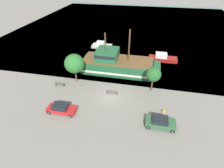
% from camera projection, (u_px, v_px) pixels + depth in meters
% --- Properties ---
extents(ground_plane, '(160.00, 160.00, 0.00)m').
position_uv_depth(ground_plane, '(111.00, 96.00, 30.01)').
color(ground_plane, gray).
extents(water_surface, '(80.00, 80.00, 0.00)m').
position_uv_depth(water_surface, '(135.00, 25.00, 65.50)').
color(water_surface, teal).
rests_on(water_surface, ground).
extents(pirate_ship, '(15.88, 5.84, 8.98)m').
position_uv_depth(pirate_ship, '(117.00, 64.00, 36.23)').
color(pirate_ship, '#1E5633').
rests_on(pirate_ship, water_surface).
extents(moored_boat_dockside, '(5.24, 2.59, 1.55)m').
position_uv_depth(moored_boat_dockside, '(101.00, 45.00, 47.37)').
color(moored_boat_dockside, '#B7B2A8').
rests_on(moored_boat_dockside, water_surface).
extents(moored_boat_outer, '(6.44, 2.27, 1.82)m').
position_uv_depth(moored_boat_outer, '(162.00, 58.00, 40.78)').
color(moored_boat_outer, maroon).
rests_on(moored_boat_outer, water_surface).
extents(parked_car_curb_front, '(4.39, 1.84, 1.43)m').
position_uv_depth(parked_car_curb_front, '(61.00, 108.00, 26.48)').
color(parked_car_curb_front, '#B21E1E').
rests_on(parked_car_curb_front, ground_plane).
extents(parked_car_curb_mid, '(4.06, 1.99, 1.44)m').
position_uv_depth(parked_car_curb_mid, '(160.00, 122.00, 24.12)').
color(parked_car_curb_mid, '#2D5B38').
rests_on(parked_car_curb_mid, ground_plane).
extents(fire_hydrant, '(0.42, 0.25, 0.76)m').
position_uv_depth(fire_hydrant, '(164.00, 111.00, 26.36)').
color(fire_hydrant, yellow).
rests_on(fire_hydrant, ground_plane).
extents(bench_promenade_east, '(1.88, 0.45, 0.85)m').
position_uv_depth(bench_promenade_east, '(112.00, 92.00, 30.37)').
color(bench_promenade_east, '#4C4742').
rests_on(bench_promenade_east, ground_plane).
extents(bench_promenade_west, '(1.69, 0.45, 0.85)m').
position_uv_depth(bench_promenade_west, '(60.00, 84.00, 32.40)').
color(bench_promenade_west, '#4C4742').
rests_on(bench_promenade_west, ground_plane).
extents(tree_row_east, '(3.57, 3.57, 5.61)m').
position_uv_depth(tree_row_east, '(74.00, 64.00, 31.74)').
color(tree_row_east, brown).
rests_on(tree_row_east, ground_plane).
extents(tree_row_mideast, '(2.57, 2.57, 4.64)m').
position_uv_depth(tree_row_mideast, '(154.00, 74.00, 29.57)').
color(tree_row_mideast, brown).
rests_on(tree_row_mideast, ground_plane).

